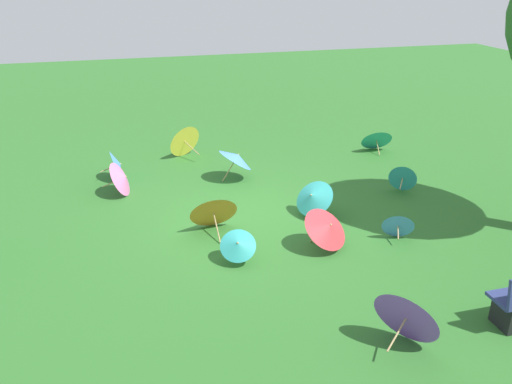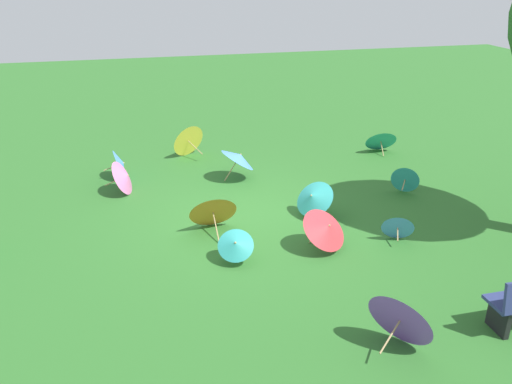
{
  "view_description": "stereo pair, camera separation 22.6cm",
  "coord_description": "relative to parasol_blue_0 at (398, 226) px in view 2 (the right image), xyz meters",
  "views": [
    {
      "loc": [
        2.29,
        9.21,
        4.67
      ],
      "look_at": [
        -0.19,
        0.18,
        0.6
      ],
      "focal_mm": 37.18,
      "sensor_mm": 36.0,
      "label": 1
    },
    {
      "loc": [
        2.07,
        9.27,
        4.67
      ],
      "look_at": [
        -0.19,
        0.18,
        0.6
      ],
      "focal_mm": 37.18,
      "sensor_mm": 36.0,
      "label": 2
    }
  ],
  "objects": [
    {
      "name": "ground",
      "position": [
        2.49,
        -1.59,
        -0.29
      ],
      "size": [
        40.0,
        40.0,
        0.0
      ],
      "primitive_type": "plane",
      "color": "#2D6B28"
    },
    {
      "name": "parasol_blue_0",
      "position": [
        0.0,
        0.0,
        0.0
      ],
      "size": [
        0.67,
        0.57,
        0.57
      ],
      "color": "tan",
      "rests_on": "ground"
    },
    {
      "name": "parasol_yellow_0",
      "position": [
        3.13,
        -5.51,
        0.16
      ],
      "size": [
        1.0,
        1.0,
        0.89
      ],
      "color": "tan",
      "rests_on": "ground"
    },
    {
      "name": "parasol_orange_0",
      "position": [
        3.18,
        -1.23,
        0.13
      ],
      "size": [
        0.91,
        0.9,
        0.83
      ],
      "color": "tan",
      "rests_on": "ground"
    },
    {
      "name": "parasol_teal_2",
      "position": [
        3.02,
        0.09,
        0.07
      ],
      "size": [
        0.73,
        0.7,
        0.6
      ],
      "color": "tan",
      "rests_on": "ground"
    },
    {
      "name": "parasol_pink_1",
      "position": [
        4.74,
        -3.39,
        0.1
      ],
      "size": [
        0.79,
        0.88,
        0.77
      ],
      "color": "tan",
      "rests_on": "ground"
    },
    {
      "name": "parasol_red_0",
      "position": [
        1.39,
        0.04,
        0.15
      ],
      "size": [
        1.12,
        1.09,
        0.78
      ],
      "color": "tan",
      "rests_on": "ground"
    },
    {
      "name": "parasol_teal_3",
      "position": [
        -1.23,
        -1.99,
        0.03
      ],
      "size": [
        0.65,
        0.67,
        0.63
      ],
      "color": "tan",
      "rests_on": "ground"
    },
    {
      "name": "parasol_teal_5",
      "position": [
        1.19,
        -1.24,
        0.16
      ],
      "size": [
        0.97,
        1.01,
        0.78
      ],
      "color": "tan",
      "rests_on": "ground"
    },
    {
      "name": "parasol_purple_0",
      "position": [
        1.33,
        2.64,
        0.17
      ],
      "size": [
        0.96,
        1.04,
        0.91
      ],
      "color": "tan",
      "rests_on": "ground"
    },
    {
      "name": "parasol_blue_2",
      "position": [
        4.81,
        -4.32,
        0.07
      ],
      "size": [
        0.6,
        0.74,
        0.72
      ],
      "color": "tan",
      "rests_on": "ground"
    },
    {
      "name": "parasol_blue_4",
      "position": [
        2.16,
        -3.58,
        0.26
      ],
      "size": [
        0.86,
        0.91,
        0.85
      ],
      "color": "tan",
      "rests_on": "ground"
    },
    {
      "name": "parasol_teal_7",
      "position": [
        -1.89,
        -4.57,
        0.07
      ],
      "size": [
        0.91,
        0.78,
        0.72
      ],
      "color": "tan",
      "rests_on": "ground"
    }
  ]
}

